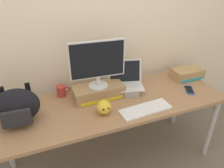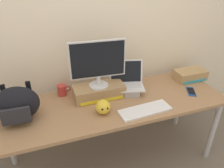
# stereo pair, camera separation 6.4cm
# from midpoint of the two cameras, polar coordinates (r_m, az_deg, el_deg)

# --- Properties ---
(ground_plane) EXTENTS (20.00, 20.00, 0.00)m
(ground_plane) POSITION_cam_midpoint_polar(r_m,az_deg,el_deg) (2.37, 0.82, -19.39)
(ground_plane) COLOR #70665B
(back_wall) EXTENTS (7.00, 0.10, 2.60)m
(back_wall) POSITION_cam_midpoint_polar(r_m,az_deg,el_deg) (2.05, -3.26, 15.57)
(back_wall) COLOR beige
(back_wall) RESTS_ON ground
(desk) EXTENTS (2.03, 0.68, 0.72)m
(desk) POSITION_cam_midpoint_polar(r_m,az_deg,el_deg) (1.93, 0.95, -6.41)
(desk) COLOR #99704C
(desk) RESTS_ON ground
(toner_box_yellow) EXTENTS (0.45, 0.21, 0.12)m
(toner_box_yellow) POSITION_cam_midpoint_polar(r_m,az_deg,el_deg) (1.94, -2.56, -1.96)
(toner_box_yellow) COLOR #9E7A51
(toner_box_yellow) RESTS_ON desk
(desktop_monitor) EXTENTS (0.48, 0.17, 0.41)m
(desktop_monitor) POSITION_cam_midpoint_polar(r_m,az_deg,el_deg) (1.81, -2.74, 5.68)
(desktop_monitor) COLOR silver
(desktop_monitor) RESTS_ON toner_box_yellow
(open_laptop) EXTENTS (0.36, 0.30, 0.29)m
(open_laptop) POSITION_cam_midpoint_polar(r_m,az_deg,el_deg) (2.02, 4.78, -0.62)
(open_laptop) COLOR #ADADB2
(open_laptop) RESTS_ON desk
(external_keyboard) EXTENTS (0.44, 0.18, 0.02)m
(external_keyboard) POSITION_cam_midpoint_polar(r_m,az_deg,el_deg) (1.80, 9.79, -6.87)
(external_keyboard) COLOR white
(external_keyboard) RESTS_ON desk
(messenger_backpack) EXTENTS (0.35, 0.27, 0.28)m
(messenger_backpack) POSITION_cam_midpoint_polar(r_m,az_deg,el_deg) (1.76, -23.07, -4.97)
(messenger_backpack) COLOR black
(messenger_backpack) RESTS_ON desk
(coffee_mug) EXTENTS (0.12, 0.08, 0.10)m
(coffee_mug) POSITION_cam_midpoint_polar(r_m,az_deg,el_deg) (2.01, -12.20, -1.58)
(coffee_mug) COLOR #B2332D
(coffee_mug) RESTS_ON desk
(cell_phone) EXTENTS (0.13, 0.17, 0.01)m
(cell_phone) POSITION_cam_midpoint_polar(r_m,az_deg,el_deg) (2.18, 21.07, -1.88)
(cell_phone) COLOR #19479E
(cell_phone) RESTS_ON desk
(plush_toy) EXTENTS (0.12, 0.12, 0.12)m
(plush_toy) POSITION_cam_midpoint_polar(r_m,az_deg,el_deg) (1.73, -1.31, -6.14)
(plush_toy) COLOR gold
(plush_toy) RESTS_ON desk
(toner_box_cyan) EXTENTS (0.32, 0.18, 0.10)m
(toner_box_cyan) POSITION_cam_midpoint_polar(r_m,az_deg,el_deg) (2.40, 20.74, 2.31)
(toner_box_cyan) COLOR #A88456
(toner_box_cyan) RESTS_ON desk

